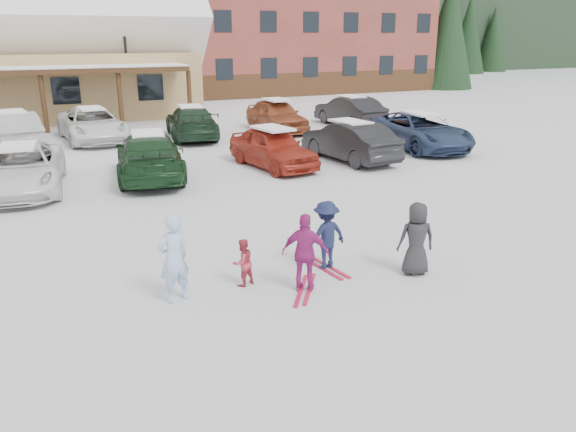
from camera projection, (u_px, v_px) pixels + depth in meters
name	position (u px, v px, depth m)	size (l,w,h in m)	color
ground	(295.00, 281.00, 10.96)	(160.00, 160.00, 0.00)	silver
lamp_post	(126.00, 60.00, 31.33)	(0.50, 0.25, 5.74)	black
conifer_1	(450.00, 15.00, 48.62)	(4.84, 4.84, 11.22)	black
conifer_3	(144.00, 28.00, 49.81)	(3.96, 3.96, 9.18)	black
conifer_4	(395.00, 16.00, 62.22)	(5.06, 5.06, 11.73)	black
adult_skier	(174.00, 258.00, 9.91)	(0.60, 0.39, 1.63)	#A8C6F0
toddler_red	(243.00, 262.00, 10.65)	(0.45, 0.35, 0.93)	#B13241
child_navy	(326.00, 235.00, 11.35)	(0.93, 0.53, 1.43)	#141B3C
skis_child_navy	(325.00, 267.00, 11.56)	(0.20, 1.40, 0.03)	#B11938
child_magenta	(306.00, 253.00, 10.32)	(0.88, 0.37, 1.51)	#9F2271
skis_child_magenta	(305.00, 290.00, 10.55)	(0.20, 1.40, 0.03)	#B11938
bystander_dark	(416.00, 239.00, 11.08)	(0.72, 0.47, 1.48)	#252527
parked_car_2	(21.00, 169.00, 17.01)	(2.35, 5.09, 1.41)	white
parked_car_3	(149.00, 156.00, 18.61)	(2.12, 5.21, 1.51)	#16361B
parked_car_4	(273.00, 148.00, 20.16)	(1.69, 4.20, 1.43)	#A62C1C
parked_car_5	(350.00, 141.00, 21.27)	(1.57, 4.52, 1.49)	black
parked_car_6	(419.00, 131.00, 23.49)	(2.47, 5.35, 1.49)	navy
parked_car_9	(14.00, 130.00, 23.49)	(1.65, 4.73, 1.56)	#ACAAAF
parked_car_10	(92.00, 125.00, 25.19)	(2.45, 5.32, 1.48)	white
parked_car_11	(191.00, 122.00, 25.86)	(2.06, 5.06, 1.47)	#1A3220
parked_car_12	(277.00, 116.00, 27.64)	(1.86, 4.61, 1.57)	#9F4C2A
parked_car_13	(350.00, 111.00, 29.39)	(1.63, 4.67, 1.54)	black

